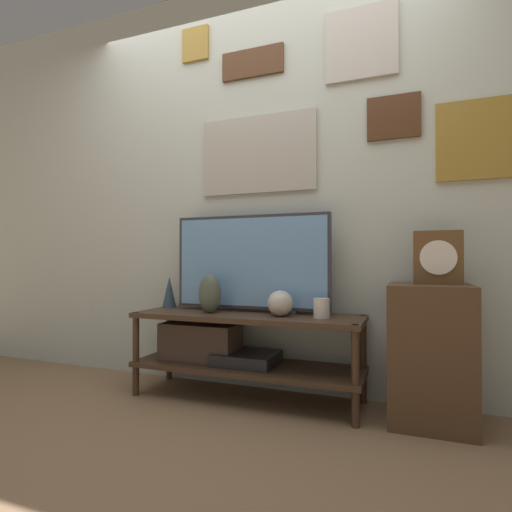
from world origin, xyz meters
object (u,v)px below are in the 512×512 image
(vase_round_glass, at_px, (280,303))
(candle_jar, at_px, (322,308))
(vase_urn_stoneware, at_px, (210,293))
(television, at_px, (251,262))
(vase_slim_bronze, at_px, (169,292))
(mantel_clock, at_px, (438,258))

(vase_round_glass, distance_m, candle_jar, 0.24)
(vase_urn_stoneware, xyz_separation_m, candle_jar, (0.68, 0.03, -0.06))
(television, bearing_deg, vase_slim_bronze, 177.48)
(television, distance_m, vase_urn_stoneware, 0.31)
(vase_round_glass, xyz_separation_m, mantel_clock, (0.82, 0.07, 0.26))
(vase_urn_stoneware, bearing_deg, mantel_clock, 3.99)
(mantel_clock, bearing_deg, candle_jar, -174.31)
(vase_urn_stoneware, height_order, candle_jar, vase_urn_stoneware)
(candle_jar, relative_size, mantel_clock, 0.39)
(vase_slim_bronze, relative_size, candle_jar, 1.94)
(television, xyz_separation_m, mantel_clock, (1.05, -0.04, 0.02))
(vase_slim_bronze, height_order, candle_jar, vase_slim_bronze)
(vase_slim_bronze, bearing_deg, vase_round_glass, -9.90)
(vase_urn_stoneware, height_order, vase_slim_bronze, vase_urn_stoneware)
(television, relative_size, mantel_clock, 3.64)
(television, height_order, candle_jar, television)
(vase_urn_stoneware, xyz_separation_m, vase_slim_bronze, (-0.39, 0.16, -0.01))
(candle_jar, bearing_deg, vase_round_glass, -176.23)
(vase_urn_stoneware, height_order, vase_round_glass, vase_urn_stoneware)
(vase_slim_bronze, height_order, mantel_clock, mantel_clock)
(candle_jar, bearing_deg, vase_slim_bronze, 173.04)
(vase_round_glass, height_order, mantel_clock, mantel_clock)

